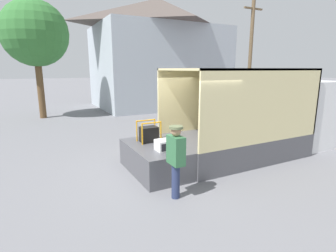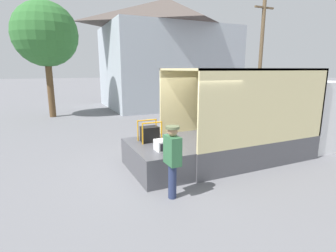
{
  "view_description": "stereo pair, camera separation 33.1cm",
  "coord_description": "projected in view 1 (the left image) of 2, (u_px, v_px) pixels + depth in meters",
  "views": [
    {
      "loc": [
        -3.45,
        -6.19,
        2.77
      ],
      "look_at": [
        -0.34,
        -0.2,
        1.29
      ],
      "focal_mm": 28.0,
      "sensor_mm": 36.0,
      "label": 1
    },
    {
      "loc": [
        -3.15,
        -6.33,
        2.77
      ],
      "look_at": [
        -0.34,
        -0.2,
        1.29
      ],
      "focal_mm": 28.0,
      "sensor_mm": 36.0,
      "label": 2
    }
  ],
  "objects": [
    {
      "name": "portable_generator",
      "position": [
        149.0,
        134.0,
        7.4
      ],
      "size": [
        0.6,
        0.44,
        0.6
      ],
      "color": "black",
      "rests_on": "tailgate_deck"
    },
    {
      "name": "house_backdrop",
      "position": [
        159.0,
        53.0,
        19.5
      ],
      "size": [
        9.4,
        7.04,
        7.71
      ],
      "color": "#A8B2BC",
      "rests_on": "ground"
    },
    {
      "name": "street_tree",
      "position": [
        35.0,
        34.0,
        14.13
      ],
      "size": [
        3.53,
        3.53,
        6.4
      ],
      "color": "brown",
      "rests_on": "ground"
    },
    {
      "name": "ground_plane",
      "position": [
        175.0,
        167.0,
        7.51
      ],
      "size": [
        160.0,
        160.0,
        0.0
      ],
      "primitive_type": "plane",
      "color": "slate"
    },
    {
      "name": "box_truck",
      "position": [
        271.0,
        123.0,
        9.01
      ],
      "size": [
        6.26,
        2.33,
        2.78
      ],
      "color": "white",
      "rests_on": "ground"
    },
    {
      "name": "worker_person",
      "position": [
        176.0,
        155.0,
        5.54
      ],
      "size": [
        0.29,
        0.44,
        1.61
      ],
      "color": "navy",
      "rests_on": "ground"
    },
    {
      "name": "tailgate_deck",
      "position": [
        155.0,
        159.0,
        7.14
      ],
      "size": [
        1.29,
        2.21,
        0.74
      ],
      "primitive_type": "cube",
      "color": "#4C4C51",
      "rests_on": "ground"
    },
    {
      "name": "microwave",
      "position": [
        165.0,
        145.0,
        6.62
      ],
      "size": [
        0.46,
        0.39,
        0.28
      ],
      "color": "white",
      "rests_on": "tailgate_deck"
    },
    {
      "name": "utility_pole",
      "position": [
        251.0,
        52.0,
        20.83
      ],
      "size": [
        1.8,
        0.28,
        7.91
      ],
      "color": "brown",
      "rests_on": "ground"
    }
  ]
}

